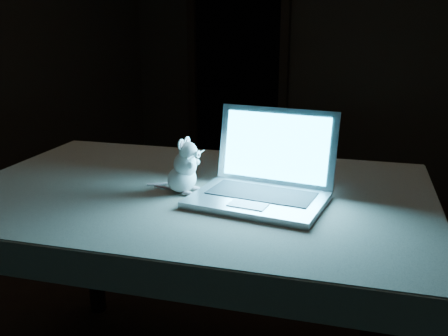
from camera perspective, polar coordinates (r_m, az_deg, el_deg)
The scene contains 7 objects.
floor at distance 2.57m, azimuth -2.25°, elevation -17.82°, with size 5.00×5.00×0.00m, color black.
back_wall at distance 4.46m, azimuth 14.66°, elevation 14.06°, with size 4.50×0.04×2.60m, color black.
doorway at distance 4.86m, azimuth 1.53°, elevation 11.94°, with size 1.06×0.36×2.13m, color black, non-canonical shape.
table at distance 2.01m, azimuth -3.18°, elevation -14.10°, with size 1.58×1.02×0.85m, color black, non-canonical shape.
tablecloth at distance 1.80m, azimuth -2.51°, elevation -4.49°, with size 1.69×1.13×0.11m, color #BDB09B, non-canonical shape.
laptop at distance 1.64m, azimuth 3.94°, elevation 0.84°, with size 0.44×0.38×0.30m, color #AEAFB3, non-canonical shape.
plush_mouse at distance 1.77m, azimuth -4.87°, elevation 0.31°, with size 0.14×0.14×0.20m, color white, non-canonical shape.
Camera 1 is at (1.09, -1.82, 1.44)m, focal length 40.00 mm.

